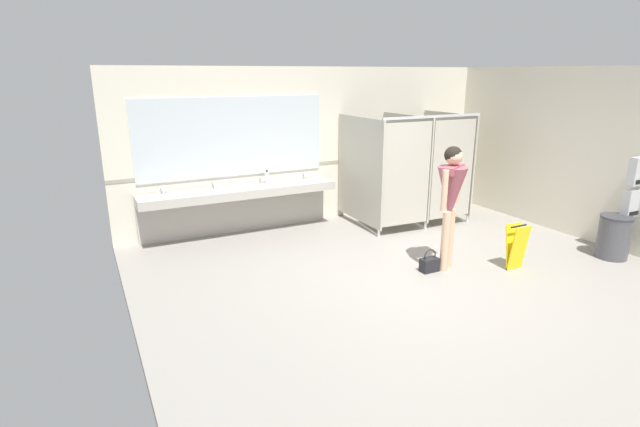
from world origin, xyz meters
TOP-DOWN VIEW (x-y plane):
  - ground_plane at (0.00, 0.00)m, footprint 7.29×6.95m
  - wall_back at (0.00, 3.24)m, footprint 7.29×0.12m
  - wall_side_right at (3.40, 0.00)m, footprint 0.12×6.95m
  - wall_back_tile_band at (0.00, 3.17)m, footprint 7.29×0.01m
  - vanity_counter at (-1.63, 2.96)m, footprint 3.28×0.55m
  - mirror_panel at (-1.63, 3.17)m, footprint 3.18×0.02m
  - bathroom_stalls at (1.35, 2.23)m, footprint 2.00×1.47m
  - paper_towel_dispenser_upper at (3.27, -0.57)m, footprint 0.33×0.13m
  - paper_towel_dispenser_lower at (3.27, -0.56)m, footprint 0.34×0.13m
  - trash_bin at (2.96, -0.57)m, footprint 0.45×0.45m
  - person_standing at (0.48, 0.21)m, footprint 0.54×0.54m
  - handbag at (0.20, 0.22)m, footprint 0.25×0.14m
  - soap_dispenser at (-1.09, 3.05)m, footprint 0.07×0.07m
  - wet_floor_sign at (1.33, -0.24)m, footprint 0.28×0.19m

SIDE VIEW (x-z plane):
  - ground_plane at x=0.00m, z-range -0.10..0.00m
  - handbag at x=0.20m, z-range -0.06..0.27m
  - trash_bin at x=2.96m, z-range 0.00..0.64m
  - wet_floor_sign at x=1.33m, z-range 0.01..0.65m
  - vanity_counter at x=-1.63m, z-range 0.14..1.07m
  - paper_towel_dispenser_lower at x=3.27m, z-range 0.60..1.00m
  - soap_dispenser at x=-1.09m, z-range 0.81..1.03m
  - bathroom_stalls at x=1.35m, z-range 0.05..2.02m
  - wall_back_tile_band at x=0.00m, z-range 1.02..1.08m
  - person_standing at x=0.48m, z-range 0.24..1.96m
  - paper_towel_dispenser_upper at x=3.27m, z-range 1.07..1.48m
  - wall_back at x=0.00m, z-range 0.00..2.75m
  - wall_side_right at x=3.40m, z-range 0.00..2.75m
  - mirror_panel at x=-1.63m, z-range 0.97..2.27m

